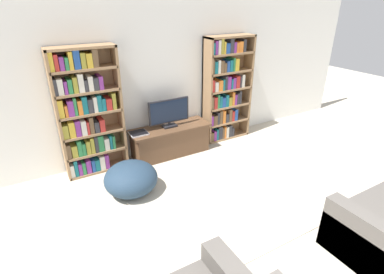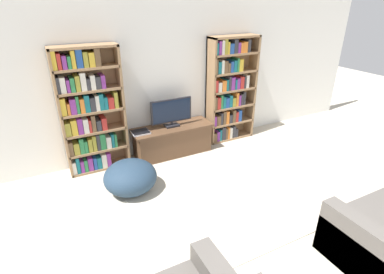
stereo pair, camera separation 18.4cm
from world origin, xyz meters
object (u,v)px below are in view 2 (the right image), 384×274
(bookshelf_left, at_px, (89,112))
(tv_stand, at_px, (173,140))
(television, at_px, (171,112))
(beanbag_ottoman, at_px, (130,177))
(bookshelf_right, at_px, (229,90))
(laptop, at_px, (140,132))

(bookshelf_left, xyz_separation_m, tv_stand, (1.30, -0.11, -0.70))
(television, bearing_deg, bookshelf_left, 175.78)
(tv_stand, relative_size, beanbag_ottoman, 1.87)
(bookshelf_left, relative_size, beanbag_ottoman, 2.59)
(bookshelf_left, relative_size, bookshelf_right, 1.00)
(bookshelf_left, bearing_deg, tv_stand, -5.05)
(bookshelf_left, relative_size, tv_stand, 1.38)
(tv_stand, xyz_separation_m, beanbag_ottoman, (-0.99, -0.77, -0.03))
(bookshelf_left, xyz_separation_m, bookshelf_right, (2.50, 0.00, 0.01))
(tv_stand, bearing_deg, television, 90.00)
(television, height_order, beanbag_ottoman, television)
(bookshelf_right, bearing_deg, tv_stand, -174.46)
(laptop, bearing_deg, bookshelf_right, 3.91)
(bookshelf_left, height_order, beanbag_ottoman, bookshelf_left)
(television, relative_size, laptop, 2.55)
(bookshelf_left, bearing_deg, laptop, -9.27)
(bookshelf_left, bearing_deg, bookshelf_right, 0.03)
(bookshelf_right, xyz_separation_m, laptop, (-1.76, -0.12, -0.44))
(bookshelf_left, xyz_separation_m, television, (1.30, -0.10, -0.19))
(television, bearing_deg, tv_stand, -90.00)
(beanbag_ottoman, bearing_deg, bookshelf_left, 109.06)
(bookshelf_left, distance_m, bookshelf_right, 2.50)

